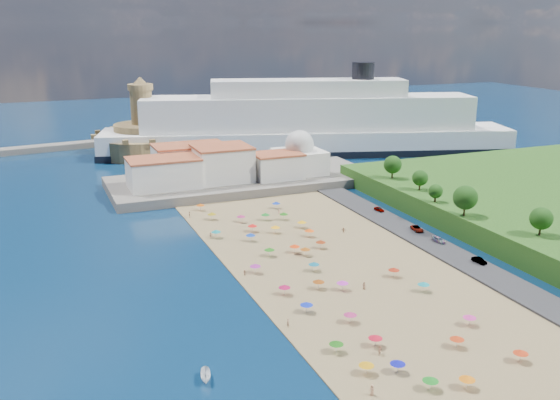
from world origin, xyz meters
name	(u,v)px	position (x,y,z in m)	size (l,w,h in m)	color
ground	(305,262)	(0.00, 0.00, 0.00)	(700.00, 700.00, 0.00)	#071938
terrace	(243,181)	(10.00, 73.00, 1.50)	(90.00, 36.00, 3.00)	#59544C
jetty	(159,166)	(-12.00, 108.00, 1.20)	(18.00, 70.00, 2.40)	#59544C
waterfront_buildings	(205,165)	(-3.05, 73.64, 7.88)	(57.00, 29.00, 11.00)	silver
domed_building	(299,156)	(30.00, 71.00, 8.97)	(16.00, 16.00, 15.00)	silver
fortress	(143,139)	(-12.00, 138.00, 6.68)	(40.00, 40.00, 32.40)	#A58A52
cruise_ship	(308,127)	(53.17, 114.26, 11.22)	(173.25, 74.71, 37.89)	black
beach_parasols	(318,269)	(-1.17, -9.64, 2.15)	(32.47, 118.03, 2.20)	gray
beachgoers	(295,264)	(-3.69, -2.97, 1.11)	(35.36, 97.22, 1.85)	tan
parked_cars	(425,233)	(36.00, 3.75, 1.32)	(2.81, 47.92, 1.28)	gray
hillside_trees	(493,206)	(47.69, -7.02, 10.13)	(12.96, 106.56, 8.01)	#382314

